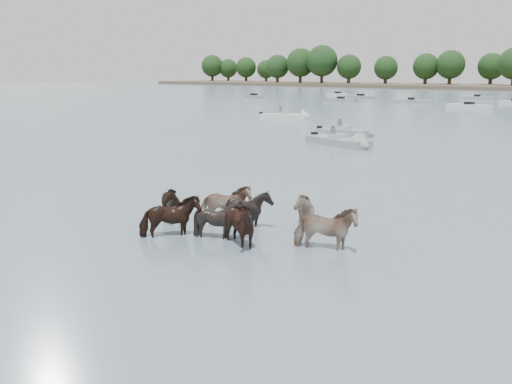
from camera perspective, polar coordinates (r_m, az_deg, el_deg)
The scene contains 7 objects.
ground at distance 17.04m, azimuth -8.40°, elevation -4.62°, with size 400.00×400.00×0.00m, color slate.
shoreline at distance 180.82m, azimuth 11.64°, elevation 10.40°, with size 160.00×30.00×1.00m, color #4C4233.
pony_herd at distance 17.26m, azimuth -1.95°, elevation -2.54°, with size 7.75×5.06×1.58m.
motorboat_a at distance 44.08m, azimuth 9.63°, elevation 5.84°, with size 4.62×2.68×1.92m.
motorboat_b at distance 37.89m, azimuth 8.92°, elevation 4.87°, with size 5.58×3.16×1.92m.
motorboat_f at distance 59.14m, azimuth 3.50°, elevation 7.52°, with size 5.41×3.62×1.92m.
treeline at distance 178.94m, azimuth 12.29°, elevation 12.28°, with size 146.99×24.23×12.49m.
Camera 1 is at (11.98, -11.11, 4.84)m, focal length 40.17 mm.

